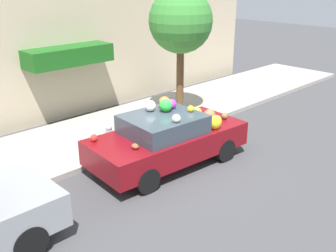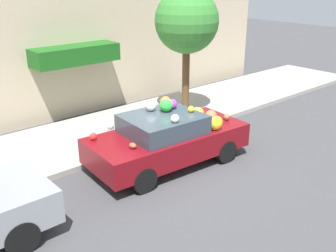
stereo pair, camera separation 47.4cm
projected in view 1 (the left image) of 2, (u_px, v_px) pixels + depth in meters
The scene contains 6 objects.
ground_plane at pixel (167, 164), 10.04m from camera, with size 60.00×60.00×0.00m, color #424244.
sidewalk_curb at pixel (105, 132), 11.83m from camera, with size 24.00×3.20×0.15m.
building_facade at pixel (60, 46), 12.48m from camera, with size 18.00×1.20×4.79m.
street_tree at pixel (181, 22), 12.20m from camera, with size 2.01×2.01×4.03m.
fire_hydrant at pixel (109, 137), 10.41m from camera, with size 0.20×0.20×0.70m.
art_car at pixel (168, 138), 9.76m from camera, with size 4.14×2.03×1.67m.
Camera 1 is at (-6.25, -6.50, 4.52)m, focal length 42.00 mm.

